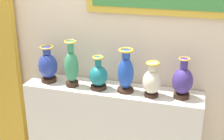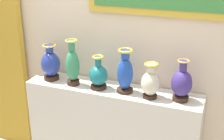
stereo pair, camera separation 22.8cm
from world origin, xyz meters
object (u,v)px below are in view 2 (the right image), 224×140
object	(u,v)px
vase_teal	(98,75)
vase_indigo	(182,84)
vase_cobalt	(51,64)
vase_jade	(73,65)
vase_ivory	(151,82)
vase_sapphire	(125,73)

from	to	relation	value
vase_teal	vase_indigo	xyz separation A→B (m)	(0.76, 0.03, 0.03)
vase_cobalt	vase_indigo	world-z (taller)	vase_indigo
vase_jade	vase_teal	xyz separation A→B (m)	(0.26, 0.01, -0.07)
vase_jade	vase_ivory	world-z (taller)	vase_jade
vase_jade	vase_ivory	bearing A→B (deg)	-0.37
vase_ivory	vase_indigo	world-z (taller)	vase_indigo
vase_indigo	vase_ivory	bearing A→B (deg)	-170.32
vase_cobalt	vase_jade	bearing A→B (deg)	-7.28
vase_cobalt	vase_ivory	bearing A→B (deg)	-2.16
vase_cobalt	vase_teal	world-z (taller)	vase_cobalt
vase_teal	vase_sapphire	bearing A→B (deg)	3.21
vase_jade	vase_indigo	xyz separation A→B (m)	(1.03, 0.04, -0.04)
vase_cobalt	vase_sapphire	world-z (taller)	vase_sapphire
vase_cobalt	vase_teal	bearing A→B (deg)	-2.56
vase_jade	vase_teal	size ratio (longest dim) A/B	1.40
vase_cobalt	vase_ivory	size ratio (longest dim) A/B	1.12
vase_sapphire	vase_ivory	distance (m)	0.25
vase_teal	vase_indigo	distance (m)	0.76
vase_indigo	vase_sapphire	bearing A→B (deg)	-178.33
vase_ivory	vase_indigo	bearing A→B (deg)	9.68
vase_cobalt	vase_teal	distance (m)	0.53
vase_sapphire	vase_ivory	xyz separation A→B (m)	(0.25, -0.03, -0.04)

